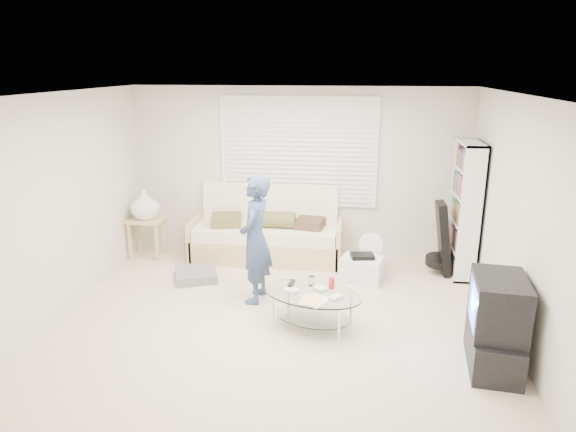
# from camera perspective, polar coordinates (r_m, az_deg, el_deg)

# --- Properties ---
(ground) EXTENTS (5.00, 5.00, 0.00)m
(ground) POSITION_cam_1_polar(r_m,az_deg,el_deg) (6.02, -1.25, -11.09)
(ground) COLOR beige
(ground) RESTS_ON ground
(room_shell) EXTENTS (5.02, 4.52, 2.51)m
(room_shell) POSITION_cam_1_polar(r_m,az_deg,el_deg) (5.93, -0.65, 5.22)
(room_shell) COLOR beige
(room_shell) RESTS_ON ground
(window_blinds) EXTENTS (2.32, 0.08, 1.62)m
(window_blinds) POSITION_cam_1_polar(r_m,az_deg,el_deg) (7.63, 1.17, 7.11)
(window_blinds) COLOR silver
(window_blinds) RESTS_ON ground
(futon_sofa) EXTENTS (2.21, 0.89, 1.08)m
(futon_sofa) POSITION_cam_1_polar(r_m,az_deg,el_deg) (7.66, -2.32, -2.09)
(futon_sofa) COLOR tan
(futon_sofa) RESTS_ON ground
(grey_floor_pillow) EXTENTS (0.69, 0.69, 0.12)m
(grey_floor_pillow) POSITION_cam_1_polar(r_m,az_deg,el_deg) (7.09, -10.18, -6.43)
(grey_floor_pillow) COLOR slate
(grey_floor_pillow) RESTS_ON ground
(side_table) EXTENTS (0.52, 0.42, 1.03)m
(side_table) POSITION_cam_1_polar(r_m,az_deg,el_deg) (7.86, -15.60, 0.94)
(side_table) COLOR tan
(side_table) RESTS_ON ground
(bookshelf) EXTENTS (0.29, 0.77, 1.83)m
(bookshelf) POSITION_cam_1_polar(r_m,az_deg,el_deg) (7.30, 19.05, 0.67)
(bookshelf) COLOR white
(bookshelf) RESTS_ON ground
(guitar_case) EXTENTS (0.36, 0.37, 1.00)m
(guitar_case) POSITION_cam_1_polar(r_m,az_deg,el_deg) (7.32, 16.76, -2.93)
(guitar_case) COLOR black
(guitar_case) RESTS_ON ground
(floor_fan) EXTENTS (0.36, 0.23, 0.58)m
(floor_fan) POSITION_cam_1_polar(r_m,az_deg,el_deg) (7.21, 9.14, -3.62)
(floor_fan) COLOR white
(floor_fan) RESTS_ON ground
(storage_bin) EXTENTS (0.61, 0.50, 0.37)m
(storage_bin) POSITION_cam_1_polar(r_m,az_deg,el_deg) (6.96, 8.20, -5.79)
(storage_bin) COLOR white
(storage_bin) RESTS_ON ground
(tv_unit) EXTENTS (0.54, 0.88, 0.91)m
(tv_unit) POSITION_cam_1_polar(r_m,az_deg,el_deg) (5.30, 22.11, -11.09)
(tv_unit) COLOR black
(tv_unit) RESTS_ON ground
(coffee_table) EXTENTS (1.24, 0.97, 0.53)m
(coffee_table) POSITION_cam_1_polar(r_m,az_deg,el_deg) (5.67, 2.78, -9.23)
(coffee_table) COLOR silver
(coffee_table) RESTS_ON ground
(standing_person) EXTENTS (0.42, 0.60, 1.57)m
(standing_person) POSITION_cam_1_polar(r_m,az_deg,el_deg) (6.14, -3.64, -2.58)
(standing_person) COLOR #304966
(standing_person) RESTS_ON ground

